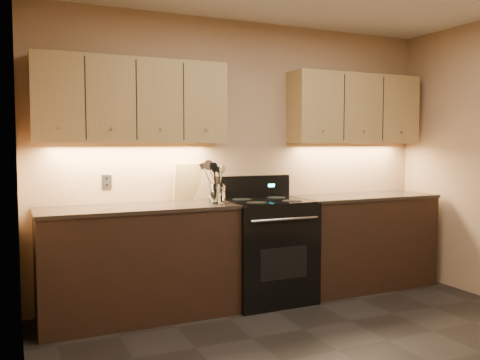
# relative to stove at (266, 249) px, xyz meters

# --- Properties ---
(wall_back) EXTENTS (4.00, 0.04, 2.60)m
(wall_back) POSITION_rel_stove_xyz_m (-0.08, 0.32, 0.82)
(wall_back) COLOR tan
(wall_back) RESTS_ON ground
(wall_left) EXTENTS (0.04, 4.00, 2.60)m
(wall_left) POSITION_rel_stove_xyz_m (-2.08, -1.68, 0.82)
(wall_left) COLOR tan
(wall_left) RESTS_ON ground
(counter_left) EXTENTS (1.62, 0.62, 0.93)m
(counter_left) POSITION_rel_stove_xyz_m (-1.18, 0.02, -0.01)
(counter_left) COLOR black
(counter_left) RESTS_ON ground
(counter_right) EXTENTS (1.46, 0.62, 0.93)m
(counter_right) POSITION_rel_stove_xyz_m (1.10, 0.02, -0.01)
(counter_right) COLOR black
(counter_right) RESTS_ON ground
(stove) EXTENTS (0.76, 0.68, 1.14)m
(stove) POSITION_rel_stove_xyz_m (0.00, 0.00, 0.00)
(stove) COLOR black
(stove) RESTS_ON ground
(upper_cab_left) EXTENTS (1.60, 0.30, 0.70)m
(upper_cab_left) POSITION_rel_stove_xyz_m (-1.18, 0.17, 1.32)
(upper_cab_left) COLOR tan
(upper_cab_left) RESTS_ON wall_back
(upper_cab_right) EXTENTS (1.44, 0.30, 0.70)m
(upper_cab_right) POSITION_rel_stove_xyz_m (1.10, 0.17, 1.32)
(upper_cab_right) COLOR tan
(upper_cab_right) RESTS_ON wall_back
(outlet_plate) EXTENTS (0.08, 0.01, 0.12)m
(outlet_plate) POSITION_rel_stove_xyz_m (-1.38, 0.31, 0.64)
(outlet_plate) COLOR #B2B5BA
(outlet_plate) RESTS_ON wall_back
(utensil_crock) EXTENTS (0.16, 0.16, 0.17)m
(utensil_crock) POSITION_rel_stove_xyz_m (-0.50, -0.04, 0.53)
(utensil_crock) COLOR white
(utensil_crock) RESTS_ON counter_left
(cutting_board) EXTENTS (0.27, 0.12, 0.34)m
(cutting_board) POSITION_rel_stove_xyz_m (-0.66, 0.29, 0.62)
(cutting_board) COLOR #D9B975
(cutting_board) RESTS_ON counter_left
(wooden_spoon) EXTENTS (0.15, 0.10, 0.33)m
(wooden_spoon) POSITION_rel_stove_xyz_m (-0.52, -0.05, 0.63)
(wooden_spoon) COLOR #D9B975
(wooden_spoon) RESTS_ON utensil_crock
(black_spoon) EXTENTS (0.10, 0.11, 0.34)m
(black_spoon) POSITION_rel_stove_xyz_m (-0.51, -0.03, 0.63)
(black_spoon) COLOR black
(black_spoon) RESTS_ON utensil_crock
(black_turner) EXTENTS (0.10, 0.17, 0.33)m
(black_turner) POSITION_rel_stove_xyz_m (-0.48, -0.07, 0.63)
(black_turner) COLOR black
(black_turner) RESTS_ON utensil_crock
(steel_spatula) EXTENTS (0.26, 0.13, 0.38)m
(steel_spatula) POSITION_rel_stove_xyz_m (-0.48, -0.03, 0.66)
(steel_spatula) COLOR silver
(steel_spatula) RESTS_ON utensil_crock
(steel_skimmer) EXTENTS (0.22, 0.10, 0.37)m
(steel_skimmer) POSITION_rel_stove_xyz_m (-0.46, -0.06, 0.65)
(steel_skimmer) COLOR silver
(steel_skimmer) RESTS_ON utensil_crock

